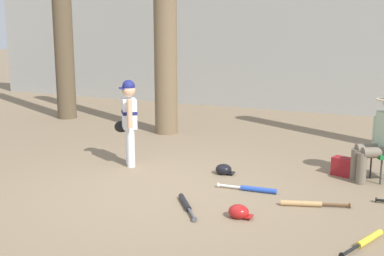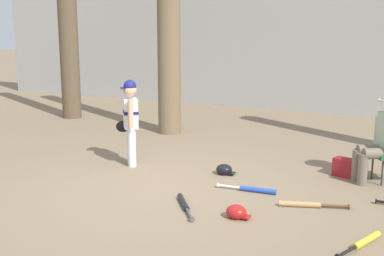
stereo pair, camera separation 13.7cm
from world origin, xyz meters
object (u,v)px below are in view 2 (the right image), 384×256
(handbag_beside_stool, at_px, (346,168))
(batting_helmet_black, at_px, (224,170))
(young_ballplayer, at_px, (130,117))
(batting_helmet_red, at_px, (236,212))
(bat_blue_youth, at_px, (253,190))
(bat_yellow_trainer, at_px, (363,242))
(bat_wood_tan, at_px, (305,204))
(seated_spectator, at_px, (384,136))
(bat_black_composite, at_px, (184,204))
(tree_far_left, at_px, (68,21))

(handbag_beside_stool, xyz_separation_m, batting_helmet_black, (-1.59, -0.63, -0.06))
(batting_helmet_black, bearing_deg, young_ballplayer, -174.38)
(handbag_beside_stool, xyz_separation_m, batting_helmet_red, (-0.85, -2.11, -0.06))
(handbag_beside_stool, xyz_separation_m, bat_blue_youth, (-0.96, -1.19, -0.10))
(bat_blue_youth, bearing_deg, bat_yellow_trainer, -35.22)
(bat_blue_youth, height_order, bat_wood_tan, same)
(bat_yellow_trainer, bearing_deg, seated_spectator, 91.31)
(bat_blue_youth, bearing_deg, young_ballplayer, 168.86)
(handbag_beside_stool, bearing_deg, bat_black_composite, -126.77)
(bat_yellow_trainer, distance_m, bat_wood_tan, 1.09)
(batting_helmet_black, height_order, batting_helmet_red, same)
(seated_spectator, xyz_separation_m, bat_yellow_trainer, (0.05, -2.18, -0.61))
(tree_far_left, xyz_separation_m, batting_helmet_red, (5.58, -4.12, -2.10))
(young_ballplayer, xyz_separation_m, bat_yellow_trainer, (3.58, -1.46, -0.71))
(bat_black_composite, distance_m, bat_wood_tan, 1.43)
(young_ballplayer, relative_size, batting_helmet_red, 4.74)
(handbag_beside_stool, distance_m, bat_black_composite, 2.55)
(handbag_beside_stool, bearing_deg, bat_blue_youth, -128.95)
(young_ballplayer, xyz_separation_m, tree_far_left, (-3.37, 2.80, 1.43))
(bat_wood_tan, bearing_deg, seated_spectator, 63.42)
(young_ballplayer, relative_size, tree_far_left, 0.26)
(batting_helmet_red, bearing_deg, bat_black_composite, 174.88)
(young_ballplayer, relative_size, bat_blue_youth, 1.66)
(bat_blue_youth, bearing_deg, batting_helmet_red, -83.02)
(bat_wood_tan, distance_m, batting_helmet_black, 1.58)
(batting_helmet_black, bearing_deg, batting_helmet_red, -63.40)
(young_ballplayer, relative_size, bat_wood_tan, 1.65)
(young_ballplayer, distance_m, handbag_beside_stool, 3.22)
(tree_far_left, xyz_separation_m, bat_wood_tan, (6.20, -3.46, -2.14))
(young_ballplayer, distance_m, bat_blue_youth, 2.26)
(batting_helmet_red, bearing_deg, bat_blue_youth, 96.98)
(batting_helmet_black, bearing_deg, bat_wood_tan, -31.01)
(seated_spectator, xyz_separation_m, tree_far_left, (-6.90, 2.07, 1.53))
(bat_yellow_trainer, relative_size, bat_black_composite, 1.09)
(tree_far_left, height_order, batting_helmet_black, tree_far_left)
(bat_yellow_trainer, xyz_separation_m, bat_wood_tan, (-0.75, 0.79, 0.00))
(bat_wood_tan, height_order, batting_helmet_red, batting_helmet_red)
(seated_spectator, bearing_deg, batting_helmet_black, -164.18)
(bat_blue_youth, distance_m, batting_helmet_red, 0.92)
(tree_far_left, xyz_separation_m, bat_yellow_trainer, (6.95, -4.25, -2.14))
(young_ballplayer, bearing_deg, bat_black_composite, -39.52)
(bat_wood_tan, bearing_deg, bat_black_composite, -155.12)
(seated_spectator, relative_size, tree_far_left, 0.24)
(young_ballplayer, xyz_separation_m, bat_wood_tan, (2.83, -0.67, -0.71))
(seated_spectator, distance_m, bat_blue_youth, 1.92)
(batting_helmet_black, relative_size, batting_helmet_red, 1.00)
(bat_wood_tan, bearing_deg, young_ballplayer, 166.71)
(handbag_beside_stool, height_order, bat_wood_tan, handbag_beside_stool)
(batting_helmet_red, bearing_deg, seated_spectator, 57.42)
(bat_black_composite, relative_size, batting_helmet_red, 2.44)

